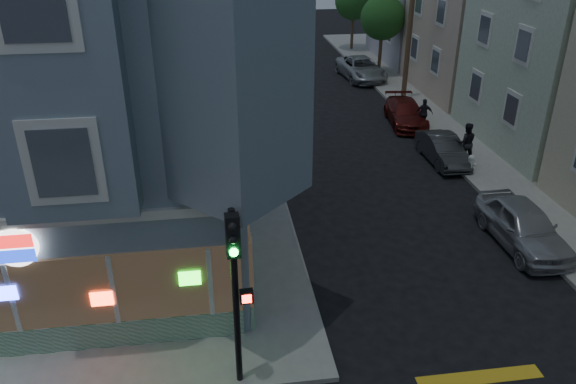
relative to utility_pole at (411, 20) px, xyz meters
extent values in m
cube|color=slate|center=(-18.00, -13.00, 0.85)|extent=(14.00, 14.00, 11.00)
cube|color=silver|center=(-18.00, -13.00, -0.80)|extent=(14.30, 14.30, 0.25)
cylinder|color=white|center=(-16.40, -20.13, -1.40)|extent=(1.00, 0.12, 1.00)
cube|color=tan|center=(7.50, 1.00, -0.15)|extent=(12.00, 8.60, 9.00)
cylinder|color=#4C3826|center=(0.00, 0.00, -0.15)|extent=(0.30, 0.30, 9.00)
cylinder|color=#4C3826|center=(0.20, 6.00, -3.05)|extent=(0.24, 0.24, 3.20)
sphere|color=#1B4A1A|center=(0.20, 6.00, -0.85)|extent=(3.00, 3.00, 3.00)
cylinder|color=#4C3826|center=(0.20, 14.00, -3.05)|extent=(0.24, 0.24, 3.20)
sphere|color=#1B4A1A|center=(0.20, 14.00, -0.85)|extent=(3.00, 3.00, 3.00)
imported|color=black|center=(-0.43, -9.79, -3.72)|extent=(1.02, 0.87, 1.85)
imported|color=black|center=(-0.70, -5.24, -3.86)|extent=(0.97, 0.56, 1.57)
imported|color=#A3A4AA|center=(-1.36, -16.62, -4.04)|extent=(1.82, 4.45, 1.51)
imported|color=#35373A|center=(-1.30, -9.37, -4.17)|extent=(1.36, 3.82, 1.26)
imported|color=maroon|center=(-1.30, -4.17, -4.16)|extent=(2.26, 4.58, 1.28)
imported|color=#A3A8AE|center=(-1.30, 5.22, -4.07)|extent=(2.82, 5.41, 1.45)
cylinder|color=black|center=(-11.42, -21.70, -2.29)|extent=(0.15, 0.15, 4.72)
cube|color=black|center=(-11.42, -21.91, -0.44)|extent=(0.32, 0.28, 0.99)
sphere|color=black|center=(-11.42, -22.06, -0.13)|extent=(0.19, 0.19, 0.19)
sphere|color=black|center=(-11.42, -22.06, -0.44)|extent=(0.19, 0.19, 0.19)
sphere|color=#19F23F|center=(-11.42, -22.06, -0.75)|extent=(0.19, 0.19, 0.19)
cube|color=black|center=(-11.18, -21.87, -2.05)|extent=(0.31, 0.21, 0.30)
cube|color=#FF2614|center=(-11.18, -21.97, -2.05)|extent=(0.21, 0.02, 0.21)
cylinder|color=silver|center=(-0.70, -11.05, -4.32)|extent=(0.26, 0.26, 0.66)
sphere|color=silver|center=(-0.70, -11.05, -3.93)|extent=(0.29, 0.29, 0.29)
cylinder|color=silver|center=(-0.70, -11.05, -4.26)|extent=(0.50, 0.13, 0.13)
camera|label=1|loc=(-11.70, -31.99, 5.59)|focal=35.00mm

